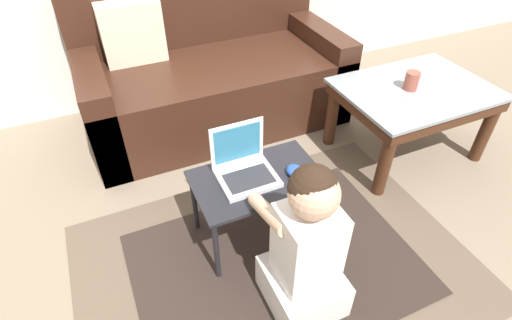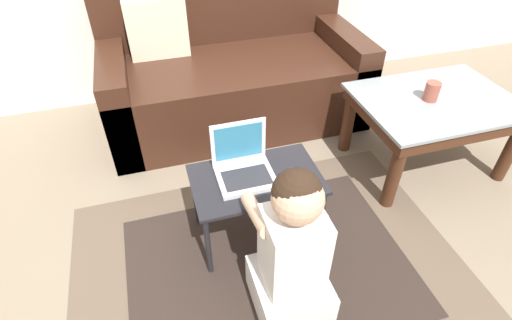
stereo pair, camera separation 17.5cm
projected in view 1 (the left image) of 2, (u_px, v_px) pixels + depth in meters
The scene contains 9 objects.
ground_plane at pixel (272, 248), 1.92m from camera, with size 16.00×16.00×0.00m, color #7F705B.
area_rug at pixel (276, 264), 1.84m from camera, with size 1.75×1.26×0.01m.
couch at pixel (211, 77), 2.62m from camera, with size 1.63×0.84×0.86m.
coffee_table at pixel (414, 99), 2.27m from camera, with size 0.83×0.62×0.44m.
laptop_desk at pixel (258, 185), 1.78m from camera, with size 0.57×0.36×0.37m.
laptop at pixel (245, 169), 1.74m from camera, with size 0.25×0.22×0.23m.
computer_mouse at pixel (295, 171), 1.75m from camera, with size 0.07×0.09×0.04m.
person_seated at pixel (306, 249), 1.50m from camera, with size 0.29×0.42×0.73m.
cup_on_table at pixel (412, 81), 2.18m from camera, with size 0.08×0.08×0.10m.
Camera 1 is at (-0.57, -1.07, 1.55)m, focal length 28.00 mm.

